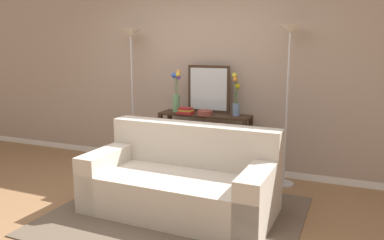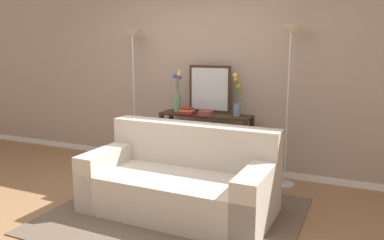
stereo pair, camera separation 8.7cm
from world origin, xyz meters
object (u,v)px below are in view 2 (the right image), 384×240
at_px(couch, 181,182).
at_px(fruit_bowl, 206,113).
at_px(wall_mirror, 210,89).
at_px(book_stack, 187,111).
at_px(floor_lamp_left, 133,59).
at_px(console_table, 205,134).
at_px(vase_short_flowers, 237,98).
at_px(book_row_under_console, 185,167).
at_px(vase_tall_flowers, 178,93).
at_px(floor_lamp_right, 290,61).

distance_m(couch, fruit_bowl, 1.23).
bearing_deg(wall_mirror, book_stack, -133.29).
relative_size(wall_mirror, book_stack, 3.00).
height_order(floor_lamp_left, book_stack, floor_lamp_left).
bearing_deg(couch, wall_mirror, 99.24).
bearing_deg(console_table, vase_short_flowers, 4.66).
bearing_deg(fruit_bowl, book_row_under_console, 164.51).
xyz_separation_m(floor_lamp_left, fruit_bowl, (1.16, -0.12, -0.66)).
xyz_separation_m(floor_lamp_left, vase_short_flowers, (1.54, 0.01, -0.47)).
height_order(vase_tall_flowers, fruit_bowl, vase_tall_flowers).
bearing_deg(couch, fruit_bowl, 98.95).
relative_size(couch, book_stack, 9.25).
distance_m(floor_lamp_right, fruit_bowl, 1.23).
xyz_separation_m(console_table, vase_short_flowers, (0.42, 0.03, 0.50)).
bearing_deg(console_table, couch, -79.73).
relative_size(console_table, vase_short_flowers, 2.24).
distance_m(book_stack, book_row_under_console, 0.82).
distance_m(wall_mirror, vase_tall_flowers, 0.44).
bearing_deg(floor_lamp_right, vase_short_flowers, 178.82).
relative_size(console_table, wall_mirror, 1.95).
bearing_deg(floor_lamp_right, floor_lamp_left, -180.00).
bearing_deg(floor_lamp_left, book_stack, -8.01).
height_order(console_table, vase_short_flowers, vase_short_flowers).
height_order(wall_mirror, vase_short_flowers, wall_mirror).
relative_size(couch, vase_short_flowers, 3.53).
bearing_deg(vase_tall_flowers, book_stack, -30.62).
height_order(couch, floor_lamp_left, floor_lamp_left).
bearing_deg(book_row_under_console, couch, -66.17).
height_order(couch, wall_mirror, wall_mirror).
bearing_deg(book_stack, vase_short_flowers, 12.22).
distance_m(console_table, book_stack, 0.39).
bearing_deg(wall_mirror, fruit_bowl, -79.43).
xyz_separation_m(wall_mirror, vase_tall_flowers, (-0.42, -0.13, -0.06)).
relative_size(couch, console_table, 1.58).
xyz_separation_m(floor_lamp_right, fruit_bowl, (-1.02, -0.12, -0.67)).
relative_size(vase_tall_flowers, book_stack, 2.71).
height_order(floor_lamp_left, book_row_under_console, floor_lamp_left).
xyz_separation_m(floor_lamp_right, book_stack, (-1.29, -0.13, -0.67)).
xyz_separation_m(floor_lamp_left, book_row_under_console, (0.81, -0.02, -1.47)).
bearing_deg(fruit_bowl, console_table, 114.04).
distance_m(couch, vase_tall_flowers, 1.55).
xyz_separation_m(floor_lamp_left, vase_tall_flowers, (0.70, -0.01, -0.44)).
bearing_deg(fruit_bowl, book_stack, -178.26).
relative_size(couch, floor_lamp_right, 0.99).
xyz_separation_m(vase_short_flowers, book_stack, (-0.64, -0.14, -0.19)).
relative_size(wall_mirror, book_row_under_console, 1.63).
bearing_deg(book_stack, console_table, 24.94).
relative_size(console_table, fruit_bowl, 6.23).
xyz_separation_m(wall_mirror, vase_short_flowers, (0.42, -0.10, -0.09)).
distance_m(couch, book_stack, 1.29).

